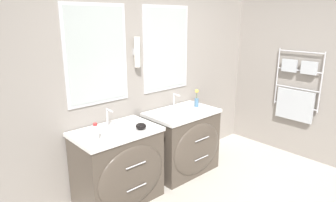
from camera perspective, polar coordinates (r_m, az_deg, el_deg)
name	(u,v)px	position (r m, az deg, el deg)	size (l,w,h in m)	color
wall_back	(144,76)	(3.83, -4.62, 4.80)	(5.57, 0.15, 2.60)	gray
wall_right	(290,69)	(4.83, 22.21, 5.68)	(0.13, 3.46, 2.60)	gray
vanity_left	(119,166)	(3.45, -9.28, -12.10)	(0.92, 0.67, 0.85)	#4C4238
vanity_right	(184,141)	(4.03, 3.01, -7.70)	(0.92, 0.67, 0.85)	#4C4238
faucet_left	(108,118)	(3.40, -11.35, -3.16)	(0.17, 0.13, 0.21)	silver
faucet_right	(174,101)	(3.99, 1.25, -0.05)	(0.17, 0.13, 0.21)	silver
toiletry_bottle	(96,132)	(3.07, -13.62, -5.78)	(0.06, 0.06, 0.18)	silver
amenity_bowl	(141,126)	(3.29, -5.18, -4.80)	(0.12, 0.12, 0.07)	black
flower_vase	(197,100)	(4.09, 5.47, 0.28)	(0.06, 0.06, 0.25)	teal
soap_dish	(176,115)	(3.68, 1.45, -2.78)	(0.11, 0.08, 0.04)	white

